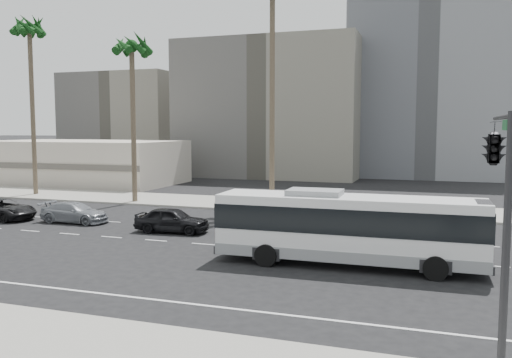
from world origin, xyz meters
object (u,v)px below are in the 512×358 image
at_px(traffic_signal, 495,156).
at_px(car_c, 2,209).
at_px(car_a, 172,220).
at_px(palm_far, 29,32).
at_px(city_bus, 348,227).
at_px(palm_mid, 132,50).
at_px(car_b, 75,212).

bearing_deg(traffic_signal, car_c, 156.13).
bearing_deg(car_c, car_a, -86.15).
height_order(car_a, palm_far, palm_far).
bearing_deg(city_bus, car_c, 168.18).
distance_m(city_bus, car_c, 25.94).
bearing_deg(palm_far, traffic_signal, -33.82).
xyz_separation_m(car_a, palm_mid, (-9.25, 10.78, 12.34)).
bearing_deg(palm_far, car_a, -30.08).
relative_size(car_b, palm_far, 0.28).
bearing_deg(city_bus, traffic_signal, -59.18).
bearing_deg(palm_far, car_b, -40.67).
relative_size(city_bus, palm_mid, 0.85).
xyz_separation_m(city_bus, car_c, (-25.44, 4.97, -1.15)).
relative_size(car_a, palm_mid, 0.32).
relative_size(city_bus, car_c, 2.36).
bearing_deg(palm_mid, car_b, -82.71).
xyz_separation_m(car_b, car_c, (-5.77, -0.58, 0.03)).
height_order(palm_mid, palm_far, palm_far).
distance_m(car_b, car_c, 5.80).
distance_m(car_c, palm_far, 20.31).
distance_m(car_a, car_c, 13.77).
bearing_deg(palm_mid, car_a, -49.39).
bearing_deg(car_c, palm_far, 37.23).
distance_m(car_c, palm_mid, 16.80).
height_order(city_bus, car_a, city_bus).
bearing_deg(car_b, traffic_signal, -120.30).
relative_size(car_a, car_b, 0.96).
xyz_separation_m(car_c, palm_far, (-7.34, 11.84, 14.78)).
bearing_deg(palm_mid, city_bus, -36.31).
xyz_separation_m(city_bus, palm_far, (-32.78, 16.81, 13.63)).
height_order(car_a, traffic_signal, traffic_signal).
height_order(city_bus, palm_mid, palm_mid).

